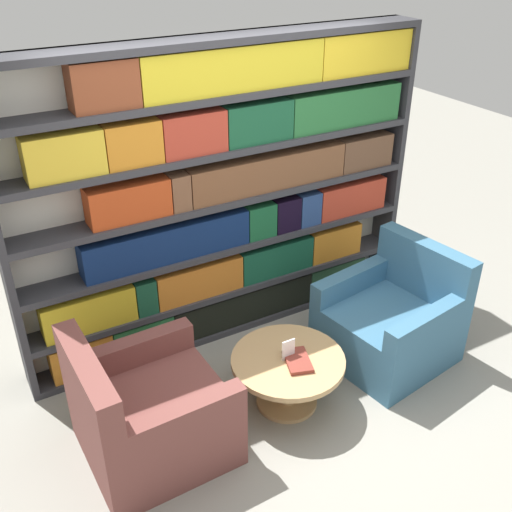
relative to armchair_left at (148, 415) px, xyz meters
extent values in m
plane|color=gray|center=(1.06, -0.24, -0.30)|extent=(14.00, 14.00, 0.00)
cube|color=silver|center=(1.06, 1.10, 0.88)|extent=(3.28, 0.05, 2.36)
cube|color=#333338|center=(-0.55, 0.98, 0.88)|extent=(0.05, 0.30, 2.36)
cube|color=#333338|center=(2.68, 0.98, 0.88)|extent=(0.05, 0.30, 2.36)
cube|color=#333338|center=(1.06, 0.98, -0.28)|extent=(3.18, 0.30, 0.05)
cube|color=#333338|center=(1.06, 0.98, 0.09)|extent=(3.18, 0.30, 0.05)
cube|color=#333338|center=(1.06, 0.98, 0.48)|extent=(3.18, 0.30, 0.05)
cube|color=#333338|center=(1.06, 0.98, 0.88)|extent=(3.18, 0.30, 0.05)
cube|color=#333338|center=(1.06, 0.98, 1.27)|extent=(3.18, 0.30, 0.05)
cube|color=#333338|center=(1.06, 0.98, 1.66)|extent=(3.18, 0.30, 0.05)
cube|color=#333338|center=(1.06, 0.98, 2.03)|extent=(3.18, 0.30, 0.05)
cube|color=orange|center=(-0.18, 0.95, -0.11)|extent=(0.46, 0.20, 0.29)
cube|color=#29723C|center=(0.29, 0.95, -0.11)|extent=(0.48, 0.20, 0.29)
cube|color=black|center=(1.18, 0.95, -0.11)|extent=(1.28, 0.20, 0.29)
cube|color=#254A30|center=(2.12, 0.95, -0.11)|extent=(0.58, 0.20, 0.29)
cube|color=gold|center=(-0.08, 0.95, 0.26)|extent=(0.67, 0.20, 0.28)
cube|color=#194D33|center=(0.34, 0.95, 0.26)|extent=(0.16, 0.20, 0.28)
cube|color=orange|center=(0.79, 0.95, 0.26)|extent=(0.72, 0.20, 0.28)
cube|color=#154F36|center=(1.49, 0.95, 0.26)|extent=(0.67, 0.20, 0.28)
cube|color=orange|center=(2.08, 0.95, 0.26)|extent=(0.50, 0.20, 0.28)
cube|color=navy|center=(0.56, 0.95, 0.65)|extent=(1.28, 0.20, 0.28)
cube|color=#175530|center=(1.34, 0.95, 0.65)|extent=(0.25, 0.20, 0.28)
cube|color=black|center=(1.58, 0.95, 0.65)|extent=(0.22, 0.20, 0.28)
cube|color=navy|center=(1.79, 0.95, 0.65)|extent=(0.19, 0.20, 0.28)
cube|color=#BB3A25|center=(2.23, 0.95, 0.65)|extent=(0.66, 0.20, 0.28)
cube|color=#BC411A|center=(0.31, 0.95, 1.03)|extent=(0.57, 0.20, 0.27)
cube|color=brown|center=(0.67, 0.95, 1.03)|extent=(0.14, 0.20, 0.27)
cube|color=brown|center=(1.42, 0.95, 1.03)|extent=(1.33, 0.20, 0.27)
cube|color=brown|center=(2.34, 0.95, 1.03)|extent=(0.50, 0.20, 0.27)
cube|color=gold|center=(-0.07, 0.95, 1.44)|extent=(0.49, 0.20, 0.29)
cube|color=orange|center=(0.38, 0.95, 1.44)|extent=(0.38, 0.20, 0.29)
cube|color=#B23927|center=(0.81, 0.95, 1.44)|extent=(0.47, 0.20, 0.29)
cube|color=#185132|center=(1.32, 0.95, 1.44)|extent=(0.53, 0.20, 0.29)
cube|color=#276835|center=(2.09, 0.95, 1.44)|extent=(1.00, 0.20, 0.29)
cube|color=brown|center=(0.24, 0.95, 1.84)|extent=(0.42, 0.20, 0.30)
cube|color=gold|center=(1.14, 0.95, 1.84)|extent=(1.37, 0.20, 0.30)
cube|color=yellow|center=(2.24, 0.95, 1.84)|extent=(0.82, 0.20, 0.30)
cube|color=brown|center=(0.04, 0.00, -0.08)|extent=(0.90, 0.87, 0.44)
cube|color=brown|center=(-0.33, -0.01, 0.36)|extent=(0.16, 0.85, 0.45)
cube|color=brown|center=(0.12, -0.36, 0.23)|extent=(0.74, 0.14, 0.18)
cube|color=brown|center=(0.10, 0.37, 0.23)|extent=(0.74, 0.14, 0.18)
cube|color=#386684|center=(1.96, 0.00, -0.08)|extent=(1.00, 0.97, 0.44)
cube|color=#386684|center=(2.32, 0.06, 0.36)|extent=(0.27, 0.86, 0.45)
cube|color=#386684|center=(1.83, 0.35, 0.23)|extent=(0.75, 0.23, 0.18)
cube|color=#386684|center=(1.94, -0.37, 0.23)|extent=(0.75, 0.23, 0.18)
cylinder|color=tan|center=(1.00, -0.07, -0.12)|extent=(0.14, 0.14, 0.36)
cylinder|color=tan|center=(1.00, -0.07, -0.29)|extent=(0.43, 0.43, 0.03)
cylinder|color=tan|center=(1.00, -0.07, 0.08)|extent=(0.79, 0.79, 0.04)
cube|color=black|center=(1.00, -0.07, 0.10)|extent=(0.06, 0.06, 0.01)
cube|color=white|center=(1.00, -0.07, 0.18)|extent=(0.10, 0.01, 0.15)
cube|color=brown|center=(1.03, -0.13, 0.11)|extent=(0.23, 0.30, 0.03)
camera|label=1|loc=(-0.78, -2.75, 2.75)|focal=42.00mm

